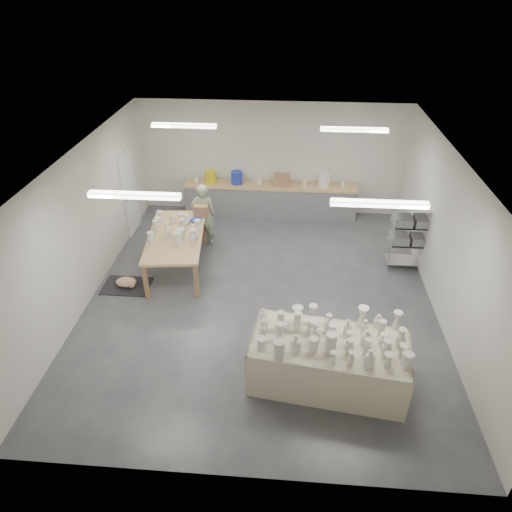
# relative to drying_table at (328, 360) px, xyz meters

# --- Properties ---
(room) EXTENTS (8.00, 8.02, 3.00)m
(room) POSITION_rel_drying_table_xyz_m (-1.35, 2.30, 1.57)
(room) COLOR #424449
(room) RESTS_ON ground
(back_counter) EXTENTS (4.60, 0.60, 1.24)m
(back_counter) POSITION_rel_drying_table_xyz_m (-1.25, 5.90, 0.00)
(back_counter) COLOR tan
(back_counter) RESTS_ON ground
(wire_shelf) EXTENTS (0.88, 0.48, 1.80)m
(wire_shelf) POSITION_rel_drying_table_xyz_m (1.96, 3.62, 0.43)
(wire_shelf) COLOR silver
(wire_shelf) RESTS_ON ground
(drying_table) EXTENTS (2.61, 1.49, 1.24)m
(drying_table) POSITION_rel_drying_table_xyz_m (0.00, 0.00, 0.00)
(drying_table) COLOR olive
(drying_table) RESTS_ON ground
(work_table) EXTENTS (1.41, 2.44, 1.22)m
(work_table) POSITION_rel_drying_table_xyz_m (-3.14, 3.23, 0.39)
(work_table) COLOR tan
(work_table) RESTS_ON ground
(rug) EXTENTS (1.00, 0.70, 0.02)m
(rug) POSITION_rel_drying_table_xyz_m (-4.14, 2.33, -0.47)
(rug) COLOR black
(rug) RESTS_ON ground
(cat) EXTENTS (0.49, 0.37, 0.19)m
(cat) POSITION_rel_drying_table_xyz_m (-4.12, 2.32, -0.37)
(cat) COLOR white
(cat) RESTS_ON rug
(potter) EXTENTS (0.62, 0.45, 1.59)m
(potter) POSITION_rel_drying_table_xyz_m (-2.76, 4.24, 0.31)
(potter) COLOR #90A57F
(potter) RESTS_ON ground
(red_stool) EXTENTS (0.41, 0.41, 0.34)m
(red_stool) POSITION_rel_drying_table_xyz_m (-2.76, 4.51, -0.18)
(red_stool) COLOR #AC181F
(red_stool) RESTS_ON ground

